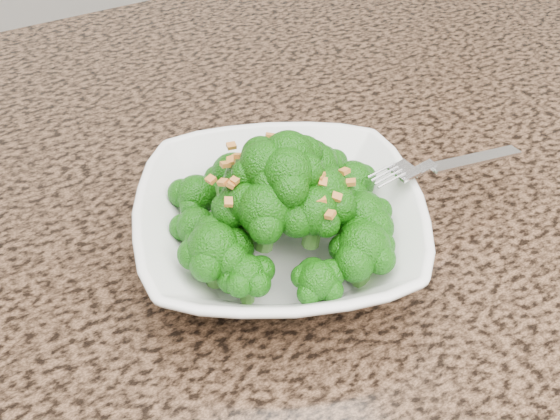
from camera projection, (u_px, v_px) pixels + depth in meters
granite_counter at (163, 286)px, 0.60m from camera, size 1.64×1.04×0.03m
bowl at (280, 229)px, 0.59m from camera, size 0.31×0.31×0.06m
broccoli_pile at (280, 165)px, 0.55m from camera, size 0.21×0.21×0.07m
garlic_topping at (280, 122)px, 0.52m from camera, size 0.13×0.13×0.01m
fork at (427, 167)px, 0.60m from camera, size 0.18×0.04×0.01m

